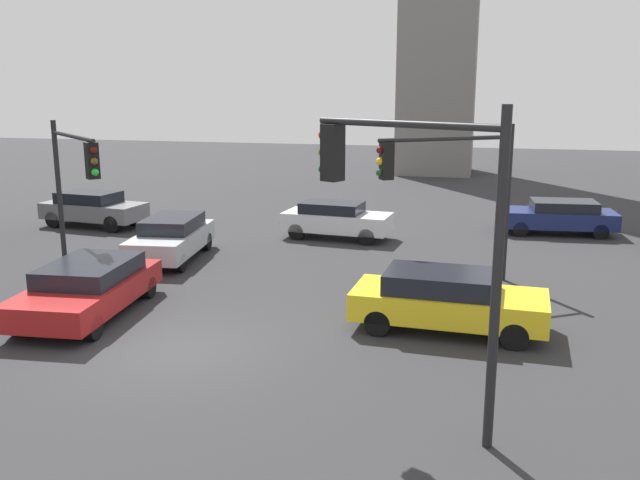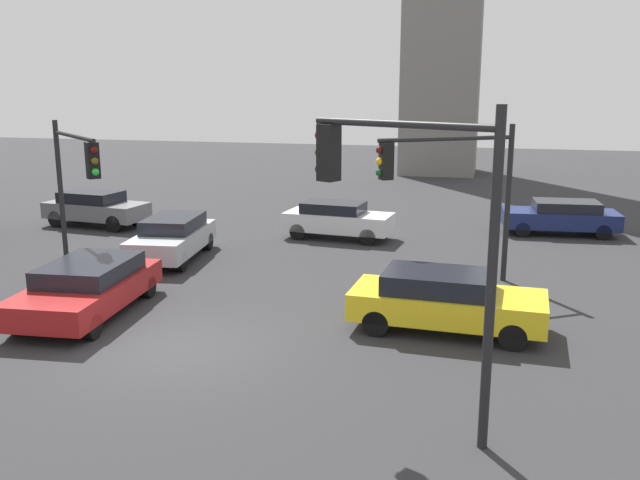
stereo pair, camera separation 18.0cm
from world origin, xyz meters
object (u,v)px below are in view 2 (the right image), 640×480
at_px(traffic_light_2, 447,174).
at_px(car_2, 337,219).
at_px(car_1, 445,300).
at_px(car_8, 87,287).
at_px(car_6, 172,237).
at_px(traffic_light_1, 406,203).
at_px(car_3, 95,208).
at_px(car_4, 561,216).
at_px(traffic_light_0, 75,169).

xyz_separation_m(traffic_light_2, car_2, (-4.34, 5.43, -2.52)).
xyz_separation_m(car_1, car_8, (-8.86, -0.99, -0.04)).
distance_m(traffic_light_2, car_6, 9.39).
relative_size(traffic_light_1, car_3, 1.25).
distance_m(car_2, car_6, 6.38).
bearing_deg(car_3, car_8, -52.76).
distance_m(traffic_light_2, car_3, 15.62).
relative_size(car_4, car_6, 1.00).
height_order(car_6, car_8, car_6).
height_order(traffic_light_0, traffic_light_1, traffic_light_1).
relative_size(traffic_light_2, car_8, 0.95).
xyz_separation_m(traffic_light_2, car_8, (-8.56, -4.61, -2.55)).
bearing_deg(traffic_light_0, car_8, -13.23).
distance_m(car_3, car_8, 11.51).
xyz_separation_m(traffic_light_2, car_3, (-14.50, 5.26, -2.50)).
bearing_deg(car_3, traffic_light_0, -54.77).
xyz_separation_m(car_6, car_8, (0.42, -5.66, -0.04)).
distance_m(traffic_light_1, car_8, 9.67).
xyz_separation_m(car_3, car_8, (5.94, -9.86, -0.06)).
xyz_separation_m(car_2, car_8, (-4.22, -10.03, -0.03)).
distance_m(car_1, car_2, 10.16).
height_order(car_2, car_6, car_6).
relative_size(traffic_light_1, car_1, 1.18).
relative_size(traffic_light_0, traffic_light_1, 0.85).
bearing_deg(car_2, car_4, 24.62).
bearing_deg(traffic_light_2, car_3, -52.64).
height_order(car_2, car_8, car_2).
xyz_separation_m(traffic_light_1, car_4, (4.05, 16.48, -3.12)).
distance_m(car_2, car_8, 10.88).
distance_m(car_4, car_6, 14.80).
distance_m(traffic_light_1, car_1, 5.52).
xyz_separation_m(car_1, car_2, (-4.65, 9.04, -0.01)).
xyz_separation_m(car_1, car_3, (-14.80, 8.87, 0.01)).
bearing_deg(car_8, car_1, 91.56).
height_order(car_1, car_2, car_1).
distance_m(traffic_light_2, car_2, 7.39).
bearing_deg(car_3, traffic_light_1, -36.91).
xyz_separation_m(car_1, car_6, (-9.29, 4.66, -0.01)).
distance_m(traffic_light_0, car_4, 17.81).
relative_size(traffic_light_0, car_4, 1.04).
height_order(car_3, car_8, car_3).
height_order(traffic_light_0, car_1, traffic_light_0).
bearing_deg(traffic_light_1, car_2, -46.77).
bearing_deg(car_8, car_2, 152.36).
bearing_deg(car_1, car_2, 119.93).
bearing_deg(car_1, car_8, -170.87).
xyz_separation_m(car_2, car_3, (-10.16, -0.17, 0.03)).
xyz_separation_m(traffic_light_2, car_6, (-8.98, 1.05, -2.52)).
distance_m(traffic_light_2, car_1, 4.41).
xyz_separation_m(traffic_light_1, car_2, (-4.21, 13.61, -3.08)).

